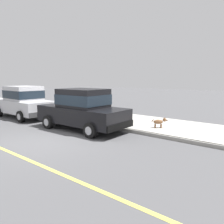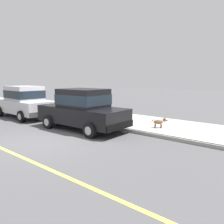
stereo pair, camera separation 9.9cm
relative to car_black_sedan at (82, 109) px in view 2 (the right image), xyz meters
The scene contains 7 objects.
ground_plane 2.44m from the car_black_sedan, behind, with size 80.00×80.00×0.00m, color #4C4C4F.
curb 1.39m from the car_black_sedan, 18.82° to the right, with size 0.16×64.00×0.14m, color gray.
sidewalk 2.96m from the car_black_sedan, ahead, with size 3.60×64.00×0.14m, color #A8A59E.
lane_centre_line 3.94m from the car_black_sedan, behind, with size 0.12×57.60×0.01m, color #E0D64C.
car_black_sedan is the anchor object (origin of this frame).
car_silver_sedan 5.20m from the car_black_sedan, 90.45° to the left, with size 2.14×4.65×1.92m.
dog_brown 3.64m from the car_black_sedan, 54.56° to the right, with size 0.53×0.61×0.49m.
Camera 2 is at (-4.90, -7.46, 2.44)m, focal length 36.21 mm.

